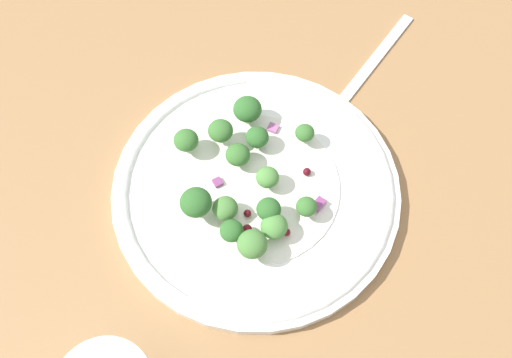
# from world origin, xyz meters

# --- Properties ---
(ground_plane) EXTENTS (1.80, 1.80, 0.02)m
(ground_plane) POSITION_xyz_m (0.00, 0.00, -0.01)
(ground_plane) COLOR olive
(plate) EXTENTS (0.28, 0.28, 0.02)m
(plate) POSITION_xyz_m (0.03, 0.01, 0.01)
(plate) COLOR white
(plate) RESTS_ON ground_plane
(dressing_pool) EXTENTS (0.16, 0.16, 0.00)m
(dressing_pool) POSITION_xyz_m (0.03, 0.01, 0.01)
(dressing_pool) COLOR white
(dressing_pool) RESTS_ON plate
(broccoli_floret_0) EXTENTS (0.02, 0.02, 0.02)m
(broccoli_floret_0) POSITION_xyz_m (0.07, -0.01, 0.03)
(broccoli_floret_0) COLOR #9EC684
(broccoli_floret_0) RESTS_ON plate
(broccoli_floret_1) EXTENTS (0.03, 0.03, 0.03)m
(broccoli_floret_1) POSITION_xyz_m (0.10, -0.02, 0.03)
(broccoli_floret_1) COLOR #ADD18E
(broccoli_floret_1) RESTS_ON plate
(broccoli_floret_2) EXTENTS (0.02, 0.02, 0.02)m
(broccoli_floret_2) POSITION_xyz_m (0.06, 0.01, 0.03)
(broccoli_floret_2) COLOR #9EC684
(broccoli_floret_2) RESTS_ON plate
(broccoli_floret_3) EXTENTS (0.02, 0.02, 0.02)m
(broccoli_floret_3) POSITION_xyz_m (-0.01, 0.02, 0.03)
(broccoli_floret_3) COLOR #ADD18E
(broccoli_floret_3) RESTS_ON plate
(broccoli_floret_4) EXTENTS (0.02, 0.02, 0.02)m
(broccoli_floret_4) POSITION_xyz_m (0.01, 0.05, 0.03)
(broccoli_floret_4) COLOR #ADD18E
(broccoli_floret_4) RESTS_ON plate
(broccoli_floret_5) EXTENTS (0.02, 0.02, 0.02)m
(broccoli_floret_5) POSITION_xyz_m (0.05, -0.06, 0.03)
(broccoli_floret_5) COLOR #8EB77A
(broccoli_floret_5) RESTS_ON plate
(broccoli_floret_6) EXTENTS (0.03, 0.03, 0.03)m
(broccoli_floret_6) POSITION_xyz_m (-0.03, 0.02, 0.03)
(broccoli_floret_6) COLOR #8EB77A
(broccoli_floret_6) RESTS_ON plate
(broccoli_floret_7) EXTENTS (0.03, 0.03, 0.03)m
(broccoli_floret_7) POSITION_xyz_m (0.09, 0.02, 0.04)
(broccoli_floret_7) COLOR #8EB77A
(broccoli_floret_7) RESTS_ON plate
(broccoli_floret_8) EXTENTS (0.03, 0.03, 0.03)m
(broccoli_floret_8) POSITION_xyz_m (0.02, 0.07, 0.04)
(broccoli_floret_8) COLOR #ADD18E
(broccoli_floret_8) RESTS_ON plate
(broccoli_floret_9) EXTENTS (0.02, 0.02, 0.02)m
(broccoli_floret_9) POSITION_xyz_m (-0.02, -0.02, 0.03)
(broccoli_floret_9) COLOR #ADD18E
(broccoli_floret_9) RESTS_ON plate
(broccoli_floret_10) EXTENTS (0.02, 0.02, 0.03)m
(broccoli_floret_10) POSITION_xyz_m (0.09, 0.05, 0.03)
(broccoli_floret_10) COLOR #8EB77A
(broccoli_floret_10) RESTS_ON plate
(broccoli_floret_11) EXTENTS (0.03, 0.03, 0.03)m
(broccoli_floret_11) POSITION_xyz_m (-0.04, 0.05, 0.03)
(broccoli_floret_11) COLOR #9EC684
(broccoli_floret_11) RESTS_ON plate
(broccoli_floret_12) EXTENTS (0.02, 0.02, 0.02)m
(broccoli_floret_12) POSITION_xyz_m (0.02, 0.00, 0.03)
(broccoli_floret_12) COLOR #8EB77A
(broccoli_floret_12) RESTS_ON plate
(broccoli_floret_13) EXTENTS (0.02, 0.02, 0.02)m
(broccoli_floret_13) POSITION_xyz_m (-0.01, 0.06, 0.03)
(broccoli_floret_13) COLOR #9EC684
(broccoli_floret_13) RESTS_ON plate
(cranberry_0) EXTENTS (0.01, 0.01, 0.01)m
(cranberry_0) POSITION_xyz_m (0.10, 0.02, 0.02)
(cranberry_0) COLOR maroon
(cranberry_0) RESTS_ON plate
(cranberry_1) EXTENTS (0.01, 0.01, 0.01)m
(cranberry_1) POSITION_xyz_m (-0.03, 0.01, 0.02)
(cranberry_1) COLOR maroon
(cranberry_1) RESTS_ON plate
(cranberry_2) EXTENTS (0.01, 0.01, 0.01)m
(cranberry_2) POSITION_xyz_m (0.00, 0.03, 0.02)
(cranberry_2) COLOR #4C0A14
(cranberry_2) RESTS_ON plate
(cranberry_3) EXTENTS (0.01, 0.01, 0.01)m
(cranberry_3) POSITION_xyz_m (-0.01, 0.04, 0.02)
(cranberry_3) COLOR maroon
(cranberry_3) RESTS_ON plate
(cranberry_4) EXTENTS (0.01, 0.01, 0.01)m
(cranberry_4) POSITION_xyz_m (0.01, -0.04, 0.02)
(cranberry_4) COLOR #4C0A14
(cranberry_4) RESTS_ON plate
(onion_bit_0) EXTENTS (0.01, 0.01, 0.00)m
(onion_bit_0) POSITION_xyz_m (0.08, -0.04, 0.02)
(onion_bit_0) COLOR #A35B93
(onion_bit_0) RESTS_ON plate
(onion_bit_1) EXTENTS (0.01, 0.02, 0.00)m
(onion_bit_1) POSITION_xyz_m (-0.02, -0.03, 0.02)
(onion_bit_1) COLOR #843D75
(onion_bit_1) RESTS_ON plate
(onion_bit_2) EXTENTS (0.01, 0.01, 0.00)m
(onion_bit_2) POSITION_xyz_m (0.04, 0.04, 0.02)
(onion_bit_2) COLOR #843D75
(onion_bit_2) RESTS_ON plate
(fork) EXTENTS (0.10, 0.17, 0.01)m
(fork) POSITION_xyz_m (0.10, -0.17, 0.00)
(fork) COLOR silver
(fork) RESTS_ON ground_plane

